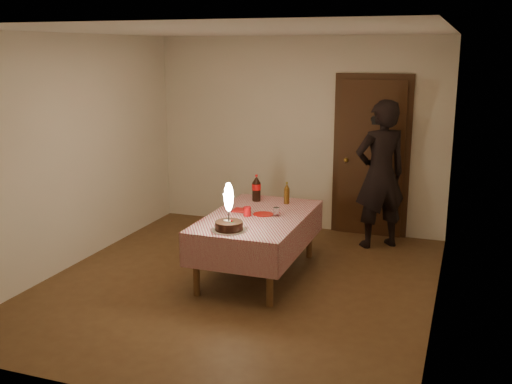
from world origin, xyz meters
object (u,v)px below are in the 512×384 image
at_px(birthday_cake, 229,219).
at_px(amber_bottle_right, 287,194).
at_px(photographer, 380,174).
at_px(red_plate, 263,214).
at_px(red_cup, 247,211).
at_px(dining_table, 258,223).
at_px(clear_cup, 276,212).
at_px(cola_bottle, 256,188).

bearing_deg(birthday_cake, amber_bottle_right, 78.97).
bearing_deg(photographer, birthday_cake, -119.67).
bearing_deg(red_plate, red_cup, -142.78).
distance_m(dining_table, red_cup, 0.18).
distance_m(amber_bottle_right, photographer, 1.28).
relative_size(amber_bottle_right, photographer, 0.14).
bearing_deg(dining_table, clear_cup, 15.09).
distance_m(red_plate, clear_cup, 0.15).
bearing_deg(cola_bottle, birthday_cake, -83.31).
relative_size(dining_table, cola_bottle, 5.42).
xyz_separation_m(dining_table, red_plate, (0.05, 0.04, 0.10)).
height_order(red_plate, cola_bottle, cola_bottle).
xyz_separation_m(red_cup, photographer, (1.18, 1.51, 0.19)).
bearing_deg(photographer, red_plate, -126.60).
distance_m(birthday_cake, red_cup, 0.55).
relative_size(birthday_cake, amber_bottle_right, 1.90).
xyz_separation_m(amber_bottle_right, photographer, (0.94, 0.86, 0.12)).
relative_size(clear_cup, amber_bottle_right, 0.35).
bearing_deg(cola_bottle, amber_bottle_right, 0.19).
height_order(dining_table, photographer, photographer).
relative_size(red_plate, photographer, 0.12).
xyz_separation_m(dining_table, photographer, (1.09, 1.44, 0.34)).
distance_m(red_plate, red_cup, 0.19).
bearing_deg(clear_cup, birthday_cake, -112.65).
distance_m(cola_bottle, photographer, 1.57).
bearing_deg(cola_bottle, dining_table, -69.08).
xyz_separation_m(dining_table, clear_cup, (0.20, 0.05, 0.14)).
distance_m(red_plate, amber_bottle_right, 0.56).
xyz_separation_m(red_cup, clear_cup, (0.29, 0.12, -0.01)).
bearing_deg(birthday_cake, clear_cup, 67.35).
distance_m(birthday_cake, red_plate, 0.68).
relative_size(dining_table, clear_cup, 19.11).
bearing_deg(cola_bottle, red_cup, -78.86).
bearing_deg(red_cup, dining_table, 34.64).
relative_size(dining_table, photographer, 0.93).
bearing_deg(clear_cup, photographer, 57.27).
xyz_separation_m(clear_cup, photographer, (0.89, 1.39, 0.20)).
relative_size(red_plate, red_cup, 2.20).
height_order(red_cup, amber_bottle_right, amber_bottle_right).
relative_size(red_cup, clear_cup, 1.11).
xyz_separation_m(clear_cup, cola_bottle, (-0.42, 0.53, 0.11)).
relative_size(dining_table, amber_bottle_right, 6.75).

